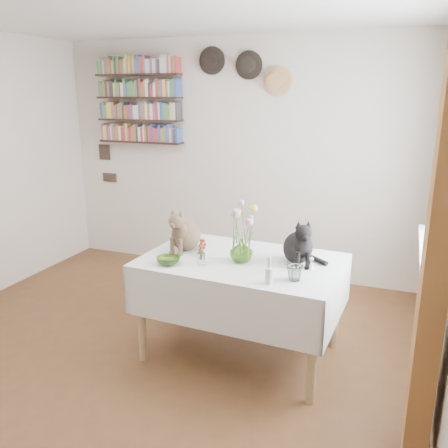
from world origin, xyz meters
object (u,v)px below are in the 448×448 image
at_px(dining_table, 241,284).
at_px(flower_vase, 241,250).
at_px(tabby_cat, 186,228).
at_px(black_cat, 298,239).
at_px(bookshelf_unit, 139,101).

height_order(dining_table, flower_vase, flower_vase).
relative_size(tabby_cat, black_cat, 1.01).
height_order(dining_table, bookshelf_unit, bookshelf_unit).
bearing_deg(bookshelf_unit, dining_table, -42.37).
bearing_deg(tabby_cat, bookshelf_unit, 137.89).
bearing_deg(dining_table, tabby_cat, 172.22).
bearing_deg(flower_vase, black_cat, 20.12).
relative_size(black_cat, bookshelf_unit, 0.34).
bearing_deg(black_cat, tabby_cat, 154.61).
distance_m(tabby_cat, black_cat, 0.87).
distance_m(dining_table, flower_vase, 0.28).
bearing_deg(flower_vase, dining_table, 105.84).
xyz_separation_m(flower_vase, bookshelf_unit, (-1.78, 1.66, 0.99)).
distance_m(black_cat, flower_vase, 0.41).
xyz_separation_m(dining_table, flower_vase, (0.01, -0.05, 0.27)).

